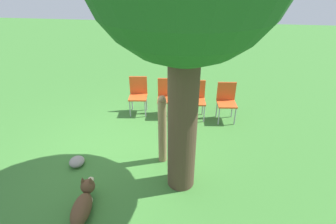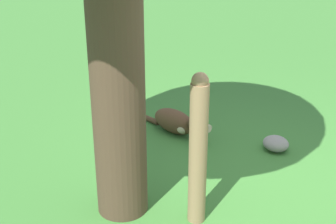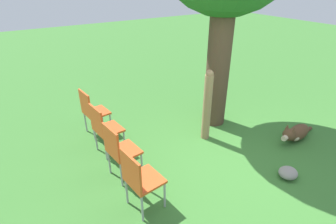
% 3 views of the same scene
% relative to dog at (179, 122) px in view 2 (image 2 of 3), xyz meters
% --- Properties ---
extents(ground_plane, '(30.00, 30.00, 0.00)m').
position_rel_dog_xyz_m(ground_plane, '(-1.33, 0.22, -0.16)').
color(ground_plane, '#38702D').
extents(dog, '(1.11, 0.34, 0.43)m').
position_rel_dog_xyz_m(dog, '(0.00, 0.00, 0.00)').
color(dog, '#513823').
rests_on(dog, ground_plane).
extents(fence_post, '(0.16, 0.16, 1.38)m').
position_rel_dog_xyz_m(fence_post, '(-1.39, 1.00, 0.53)').
color(fence_post, '#937551').
rests_on(fence_post, ground_plane).
extents(garden_rock, '(0.30, 0.28, 0.17)m').
position_rel_dog_xyz_m(garden_rock, '(-1.02, -0.58, -0.08)').
color(garden_rock, gray).
rests_on(garden_rock, ground_plane).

